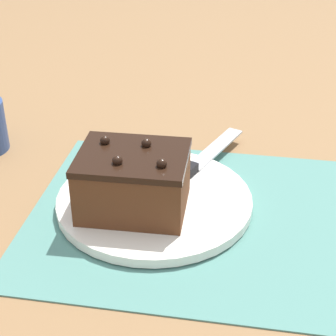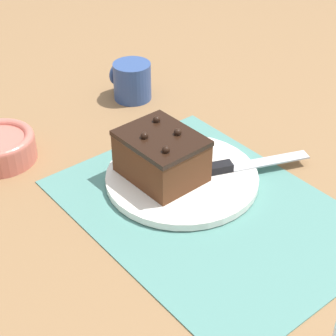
% 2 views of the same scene
% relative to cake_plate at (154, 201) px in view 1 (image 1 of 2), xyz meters
% --- Properties ---
extents(ground_plane, '(3.00, 3.00, 0.00)m').
position_rel_cake_plate_xyz_m(ground_plane, '(-0.08, 0.02, -0.01)').
color(ground_plane, olive).
extents(placemat_woven, '(0.46, 0.34, 0.00)m').
position_rel_cake_plate_xyz_m(placemat_woven, '(-0.08, 0.02, -0.01)').
color(placemat_woven, slate).
rests_on(placemat_woven, ground_plane).
extents(cake_plate, '(0.25, 0.25, 0.01)m').
position_rel_cake_plate_xyz_m(cake_plate, '(0.00, 0.00, 0.00)').
color(cake_plate, white).
rests_on(cake_plate, placemat_woven).
extents(chocolate_cake, '(0.13, 0.11, 0.08)m').
position_rel_cake_plate_xyz_m(chocolate_cake, '(0.02, 0.03, 0.04)').
color(chocolate_cake, '#512D19').
rests_on(chocolate_cake, cake_plate).
extents(serving_knife, '(0.09, 0.20, 0.01)m').
position_rel_cake_plate_xyz_m(serving_knife, '(-0.04, -0.07, 0.01)').
color(serving_knife, black).
rests_on(serving_knife, cake_plate).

